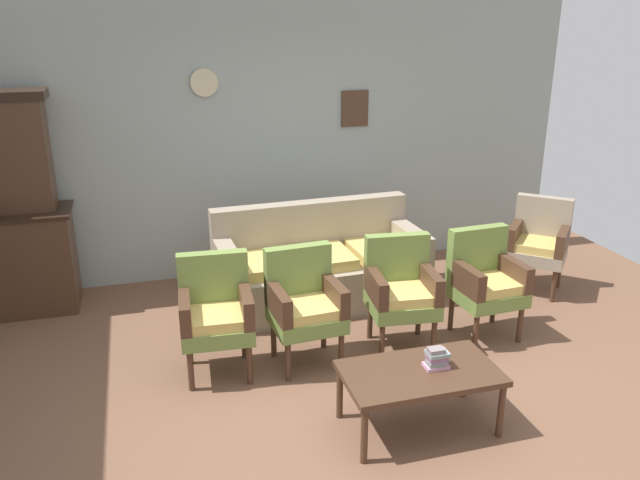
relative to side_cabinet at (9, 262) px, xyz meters
name	(u,v)px	position (x,y,z in m)	size (l,w,h in m)	color
ground_plane	(350,403)	(2.45, -2.25, -0.47)	(7.68, 7.68, 0.00)	brown
wall_back_with_decor	(268,142)	(2.45, 0.38, 0.89)	(6.40, 0.09, 2.70)	#939E99
side_cabinet	(9,262)	(0.00, 0.00, 0.00)	(1.16, 0.55, 0.93)	#472D1E
floral_couch	(320,269)	(2.72, -0.58, -0.14)	(1.93, 0.88, 0.90)	gray
armchair_near_cabinet	(216,310)	(1.64, -1.56, 0.03)	(0.55, 0.52, 0.90)	olive
armchair_by_doorway	(304,302)	(2.30, -1.60, 0.03)	(0.55, 0.53, 0.90)	olive
armchair_near_couch_end	(401,288)	(3.11, -1.56, 0.03)	(0.57, 0.54, 0.90)	olive
armchair_row_middle	(485,279)	(3.85, -1.58, 0.03)	(0.55, 0.52, 0.90)	olive
wingback_chair_by_fireplace	(539,241)	(4.82, -0.89, 0.03)	(0.71, 0.71, 0.90)	gray
coffee_table	(420,377)	(2.79, -2.63, -0.09)	(1.00, 0.56, 0.42)	#472D1E
book_stack_on_table	(436,358)	(2.91, -2.62, 0.02)	(0.15, 0.11, 0.14)	#C78CA8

